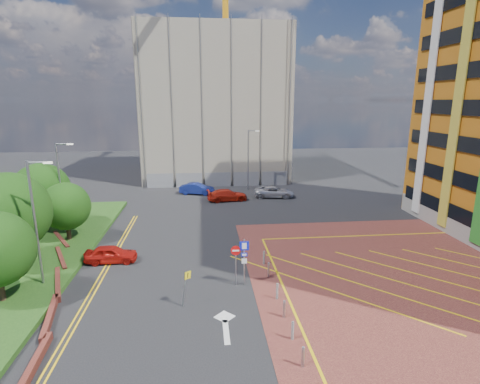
{
  "coord_description": "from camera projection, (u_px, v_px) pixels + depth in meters",
  "views": [
    {
      "loc": [
        -1.98,
        -21.27,
        11.81
      ],
      "look_at": [
        0.51,
        3.88,
        5.59
      ],
      "focal_mm": 28.0,
      "sensor_mm": 36.0,
      "label": 1
    }
  ],
  "objects": [
    {
      "name": "tree_d",
      "position": [
        42.0,
        191.0,
        33.62
      ],
      "size": [
        5.0,
        5.0,
        6.08
      ],
      "color": "#3D2B1C",
      "rests_on": "grass_bed"
    },
    {
      "name": "tree_b",
      "position": [
        9.0,
        213.0,
        25.9
      ],
      "size": [
        5.6,
        5.6,
        6.74
      ],
      "color": "#3D2B1C",
      "rests_on": "grass_bed"
    },
    {
      "name": "lamp_left_near",
      "position": [
        36.0,
        219.0,
        23.2
      ],
      "size": [
        1.53,
        0.16,
        8.0
      ],
      "color": "#9EA0A8",
      "rests_on": "grass_bed"
    },
    {
      "name": "construction_fence",
      "position": [
        225.0,
        179.0,
        52.41
      ],
      "size": [
        21.6,
        0.06,
        2.0
      ],
      "primitive_type": "cube",
      "color": "gray",
      "rests_on": "ground"
    },
    {
      "name": "bollard_row",
      "position": [
        279.0,
        298.0,
        22.07
      ],
      "size": [
        0.14,
        11.14,
        0.9
      ],
      "color": "#9EA0A8",
      "rests_on": "forecourt"
    },
    {
      "name": "lamp_left_far",
      "position": [
        61.0,
        184.0,
        32.67
      ],
      "size": [
        1.53,
        0.16,
        8.0
      ],
      "color": "#9EA0A8",
      "rests_on": "grass_bed"
    },
    {
      "name": "car_silver_back",
      "position": [
        274.0,
        192.0,
        46.63
      ],
      "size": [
        5.21,
        2.97,
        1.37
      ],
      "primitive_type": "imported",
      "rotation": [
        0.0,
        0.0,
        1.42
      ],
      "color": "silver",
      "rests_on": "ground"
    },
    {
      "name": "lamp_back",
      "position": [
        249.0,
        157.0,
        49.97
      ],
      "size": [
        1.53,
        0.16,
        8.0
      ],
      "color": "#9EA0A8",
      "rests_on": "ground"
    },
    {
      "name": "warning_sign",
      "position": [
        186.0,
        284.0,
        21.68
      ],
      "size": [
        0.6,
        0.39,
        2.25
      ],
      "color": "#9EA0A8",
      "rests_on": "ground"
    },
    {
      "name": "sign_cluster",
      "position": [
        241.0,
        257.0,
        24.08
      ],
      "size": [
        1.17,
        0.12,
        3.2
      ],
      "color": "#9EA0A8",
      "rests_on": "ground"
    },
    {
      "name": "car_red_back",
      "position": [
        227.0,
        195.0,
        44.97
      ],
      "size": [
        5.03,
        2.6,
        1.39
      ],
      "primitive_type": "imported",
      "rotation": [
        0.0,
        0.0,
        1.71
      ],
      "color": "red",
      "rests_on": "ground"
    },
    {
      "name": "tower_crane",
      "position": [
        226.0,
        3.0,
        55.69
      ],
      "size": [
        1.6,
        35.0,
        35.4
      ],
      "color": "orange",
      "rests_on": "ground"
    },
    {
      "name": "forecourt",
      "position": [
        447.0,
        282.0,
        24.91
      ],
      "size": [
        26.0,
        26.0,
        0.02
      ],
      "primitive_type": "cube",
      "color": "maroon",
      "rests_on": "ground"
    },
    {
      "name": "tree_c",
      "position": [
        66.0,
        206.0,
        31.17
      ],
      "size": [
        4.0,
        4.0,
        4.9
      ],
      "color": "#3D2B1C",
      "rests_on": "grass_bed"
    },
    {
      "name": "car_red_left",
      "position": [
        111.0,
        254.0,
        27.89
      ],
      "size": [
        3.78,
        1.52,
        1.29
      ],
      "primitive_type": "imported",
      "rotation": [
        0.0,
        0.0,
        1.57
      ],
      "color": "#B8160F",
      "rests_on": "ground"
    },
    {
      "name": "retaining_wall",
      "position": [
        55.0,
        284.0,
        24.32
      ],
      "size": [
        6.06,
        20.33,
        0.4
      ],
      "color": "maroon",
      "rests_on": "ground"
    },
    {
      "name": "ground",
      "position": [
        238.0,
        293.0,
        23.57
      ],
      "size": [
        140.0,
        140.0,
        0.0
      ],
      "primitive_type": "plane",
      "color": "black",
      "rests_on": "ground"
    },
    {
      "name": "car_blue_back",
      "position": [
        197.0,
        189.0,
        48.09
      ],
      "size": [
        4.64,
        2.61,
        1.45
      ],
      "primitive_type": "imported",
      "rotation": [
        0.0,
        0.0,
        1.31
      ],
      "color": "navy",
      "rests_on": "ground"
    },
    {
      "name": "construction_building",
      "position": [
        214.0,
        105.0,
        59.59
      ],
      "size": [
        21.2,
        19.2,
        22.0
      ],
      "primitive_type": "cube",
      "color": "#A69C88",
      "rests_on": "ground"
    }
  ]
}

